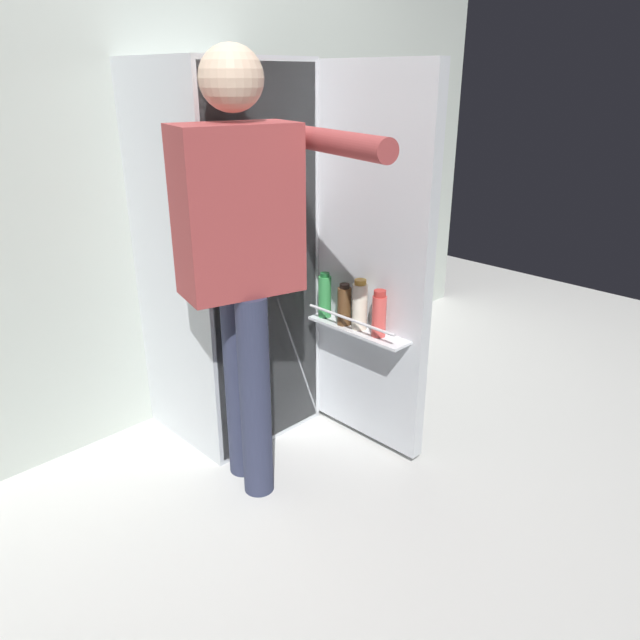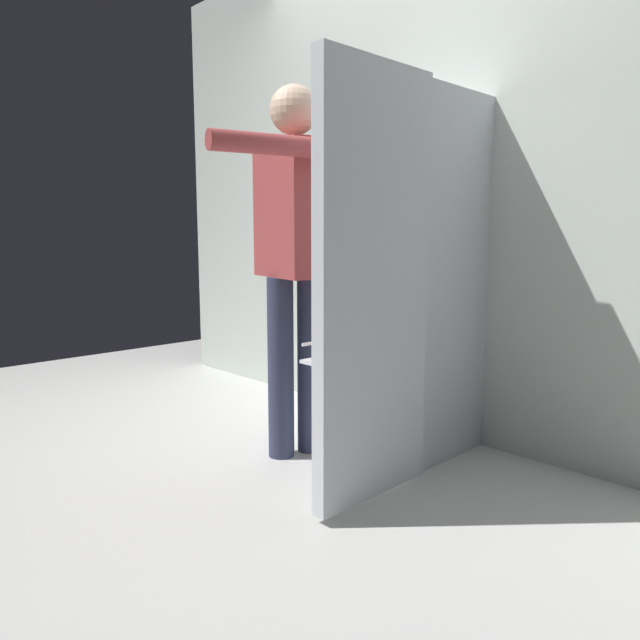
{
  "view_description": "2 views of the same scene",
  "coord_description": "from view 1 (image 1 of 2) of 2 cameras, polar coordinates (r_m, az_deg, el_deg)",
  "views": [
    {
      "loc": [
        -1.54,
        -1.61,
        1.57
      ],
      "look_at": [
        -0.02,
        -0.08,
        0.7
      ],
      "focal_mm": 33.99,
      "sensor_mm": 36.0,
      "label": 1
    },
    {
      "loc": [
        1.76,
        -1.69,
        1.03
      ],
      "look_at": [
        0.05,
        -0.04,
        0.68
      ],
      "focal_mm": 33.19,
      "sensor_mm": 36.0,
      "label": 2
    }
  ],
  "objects": [
    {
      "name": "kitchen_wall",
      "position": [
        2.92,
        -13.44,
        16.79
      ],
      "size": [
        4.4,
        0.1,
        2.67
      ],
      "primitive_type": "cube",
      "color": "beige",
      "rests_on": "ground_plane"
    },
    {
      "name": "refrigerator",
      "position": [
        2.71,
        -7.53,
        5.78
      ],
      "size": [
        0.66,
        1.14,
        1.64
      ],
      "color": "silver",
      "rests_on": "ground_plane"
    },
    {
      "name": "ground_plane",
      "position": [
        2.72,
        -0.9,
        -13.21
      ],
      "size": [
        6.37,
        6.37,
        0.0
      ],
      "primitive_type": "plane",
      "color": "silver"
    },
    {
      "name": "person",
      "position": [
        2.2,
        -7.32,
        6.97
      ],
      "size": [
        0.56,
        0.8,
        1.67
      ],
      "color": "#2D334C",
      "rests_on": "ground_plane"
    }
  ]
}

